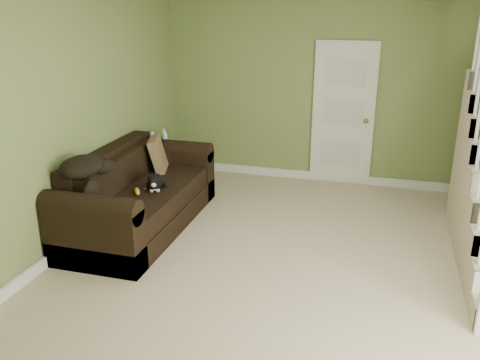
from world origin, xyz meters
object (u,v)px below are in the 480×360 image
Objects in this scene: side_table at (162,169)px; cat at (154,182)px; banana at (137,191)px; sofa at (138,199)px.

side_table reaches higher than cat.
side_table is 1.82× the size of cat.
side_table reaches higher than banana.
side_table is at bearing 71.42° from banana.
sofa is 0.34m from cat.
cat is at bearing -69.48° from side_table.
cat is (0.44, -1.16, 0.26)m from side_table.
cat is 0.23m from banana.
sofa is 1.15m from side_table.
side_table is at bearing 89.10° from cat.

